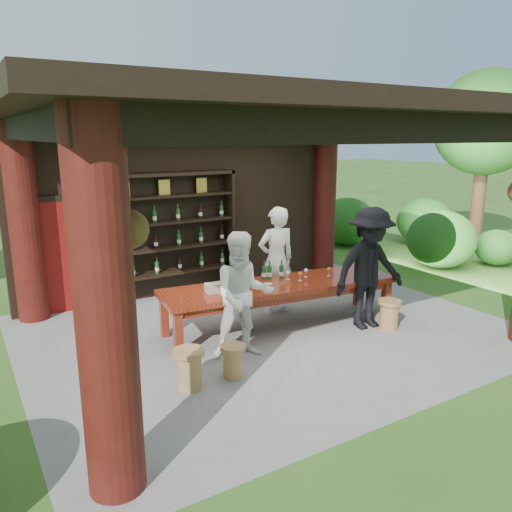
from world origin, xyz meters
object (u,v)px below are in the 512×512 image
wine_shelf (167,236)px  host (276,260)px  guest_man (369,268)px  stool_near_right (389,314)px  stool_far_left (189,368)px  napkin_basket (214,288)px  guest_woman (243,295)px  tasting_table (280,290)px  stool_near_left (233,360)px

wine_shelf → host: wine_shelf is taller
guest_man → stool_near_right: bearing=-45.1°
stool_near_right → stool_far_left: bearing=-178.0°
stool_near_right → host: (-1.09, 1.66, 0.68)m
stool_far_left → guest_man: 3.43m
stool_far_left → napkin_basket: (0.98, 1.23, 0.55)m
wine_shelf → guest_woman: (-0.09, -3.04, -0.31)m
napkin_basket → guest_woman: bearing=-83.8°
tasting_table → napkin_basket: napkin_basket is taller
tasting_table → guest_man: 1.47m
stool_near_left → guest_man: guest_man is taller
guest_woman → guest_man: (2.28, -0.11, 0.09)m
guest_man → tasting_table: bearing=154.6°
stool_near_left → stool_near_right: size_ratio=0.90×
stool_near_right → host: 2.10m
stool_near_left → host: bearing=44.1°
guest_woman → napkin_basket: guest_woman is taller
stool_near_left → stool_far_left: bearing=178.5°
host → guest_man: size_ratio=0.95×
tasting_table → host: bearing=61.8°
guest_man → wine_shelf: bearing=129.8°
stool_near_left → host: (1.86, 1.80, 0.71)m
stool_near_left → guest_man: bearing=8.5°
stool_near_right → tasting_table: bearing=145.7°
tasting_table → stool_near_right: tasting_table is taller
host → guest_woman: (-1.41, -1.29, -0.04)m
stool_far_left → napkin_basket: 1.67m
tasting_table → stool_near_left: bearing=-143.0°
tasting_table → stool_near_right: (1.45, -0.99, -0.38)m
stool_near_right → guest_woman: guest_woman is taller
guest_woman → wine_shelf: bearing=107.0°
stool_far_left → napkin_basket: napkin_basket is taller
tasting_table → napkin_basket: bearing=174.0°
napkin_basket → stool_near_right: bearing=-23.3°
host → guest_man: (0.87, -1.39, 0.05)m
host → wine_shelf: bearing=-47.2°
guest_woman → napkin_basket: size_ratio=6.89×
napkin_basket → tasting_table: bearing=-6.0°
guest_woman → stool_near_right: bearing=10.2°
stool_far_left → napkin_basket: size_ratio=1.97×
wine_shelf → guest_man: wine_shelf is taller
guest_man → host: bearing=127.0°
stool_near_right → napkin_basket: bearing=156.7°
guest_woman → guest_man: size_ratio=0.91×
wine_shelf → host: size_ratio=1.45×
stool_near_left → stool_far_left: (-0.61, 0.02, 0.04)m
wine_shelf → guest_woman: size_ratio=1.52×
tasting_table → stool_far_left: size_ratio=7.73×
tasting_table → stool_near_right: 1.80m
stool_near_left → guest_man: 2.86m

